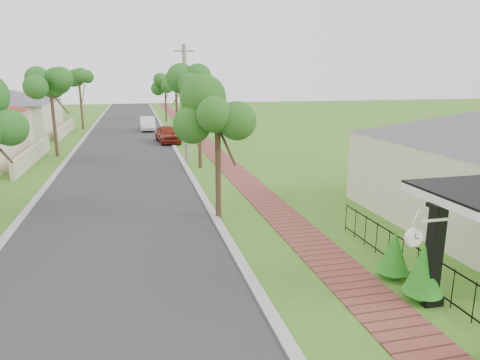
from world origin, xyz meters
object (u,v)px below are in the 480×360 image
object	(u,v)px
porch_post	(433,260)
utility_pole	(186,104)
parked_car_white	(148,124)
near_tree	(217,121)
parked_car_red	(168,134)
station_clock	(415,236)

from	to	relation	value
porch_post	utility_pole	distance (m)	19.11
parked_car_white	near_tree	bearing A→B (deg)	-86.68
utility_pole	parked_car_red	bearing A→B (deg)	93.56
porch_post	near_tree	size ratio (longest dim) A/B	0.53
near_tree	station_clock	world-z (taller)	near_tree
near_tree	parked_car_red	bearing A→B (deg)	91.29
parked_car_red	near_tree	xyz separation A→B (m)	(0.45, -19.85, 3.04)
parked_car_white	near_tree	distance (m)	28.76
station_clock	porch_post	bearing A→B (deg)	24.93
porch_post	near_tree	bearing A→B (deg)	116.51
utility_pole	porch_post	bearing A→B (deg)	-78.89
porch_post	near_tree	world-z (taller)	near_tree
near_tree	station_clock	xyz separation A→B (m)	(2.89, -7.92, -1.79)
parked_car_red	utility_pole	distance (m)	9.29
parked_car_red	utility_pole	size ratio (longest dim) A/B	0.57
parked_car_white	utility_pole	xyz separation A→B (m)	(1.90, -17.47, 2.99)
near_tree	utility_pole	xyz separation A→B (m)	(0.10, 11.06, -0.08)
porch_post	parked_car_red	bearing A→B (deg)	98.72
parked_car_white	station_clock	world-z (taller)	station_clock
near_tree	utility_pole	bearing A→B (deg)	89.48
parked_car_white	parked_car_red	bearing A→B (deg)	-81.43
parked_car_red	utility_pole	bearing A→B (deg)	-92.71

